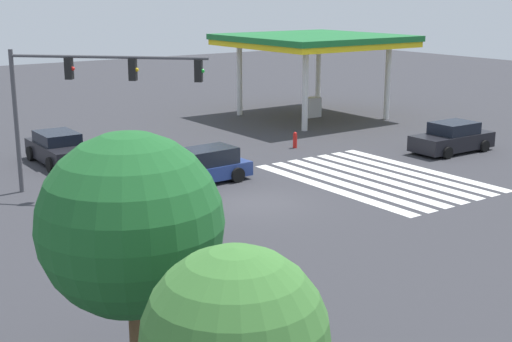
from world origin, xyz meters
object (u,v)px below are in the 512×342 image
tree_corner_a (131,225)px  tree_corner_b (235,340)px  traffic_signal_mast (83,87)px  car_2 (201,167)px  car_0 (452,138)px  pedestrian (176,280)px  car_3 (59,149)px  fire_hydrant (295,140)px

tree_corner_a → tree_corner_b: 4.20m
traffic_signal_mast → car_2: size_ratio=1.26×
car_0 → pedestrian: pedestrian is taller
car_0 → tree_corner_a: (-11.32, 23.54, 2.94)m
traffic_signal_mast → car_3: traffic_signal_mast is taller
tree_corner_b → fire_hydrant: bearing=-40.6°
traffic_signal_mast → fire_hydrant: 13.28m
tree_corner_b → fire_hydrant: 27.69m
car_0 → car_2: bearing=-8.2°
pedestrian → fire_hydrant: bearing=-0.2°
traffic_signal_mast → fire_hydrant: bearing=55.0°
car_0 → fire_hydrant: 8.12m
traffic_signal_mast → car_2: (-1.02, -4.69, -3.70)m
car_2 → tree_corner_a: 16.99m
tree_corner_a → tree_corner_b: tree_corner_a is taller
traffic_signal_mast → car_2: traffic_signal_mast is taller
car_3 → pedestrian: 18.36m
tree_corner_b → traffic_signal_mast: bearing=-16.2°
car_3 → fire_hydrant: (-3.83, -11.45, -0.30)m
car_3 → pedestrian: size_ratio=2.57×
traffic_signal_mast → fire_hydrant: size_ratio=6.79×
traffic_signal_mast → car_0: traffic_signal_mast is taller
car_2 → tree_corner_b: size_ratio=1.02×
car_2 → tree_corner_b: tree_corner_b is taller
car_3 → pedestrian: bearing=-10.6°
car_2 → car_3: size_ratio=0.99×
car_3 → car_2: bearing=28.5°
pedestrian → tree_corner_b: (-6.79, 2.78, 2.06)m
car_0 → fire_hydrant: size_ratio=5.33×
tree_corner_a → tree_corner_b: (-4.14, 0.37, -0.57)m
car_3 → tree_corner_b: tree_corner_b is taller
traffic_signal_mast → car_2: 6.06m
traffic_signal_mast → car_0: bearing=34.9°
pedestrian → traffic_signal_mast: bearing=34.2°
car_3 → pedestrian: (-17.98, 3.69, 0.30)m
car_2 → fire_hydrant: car_2 is taller
car_2 → car_3: car_3 is taller
car_0 → pedestrian: size_ratio=2.53×
car_2 → fire_hydrant: (3.22, -7.78, -0.29)m
traffic_signal_mast → tree_corner_a: bearing=-64.2°
tree_corner_a → pedestrian: bearing=-42.4°
car_3 → tree_corner_b: size_ratio=1.03×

